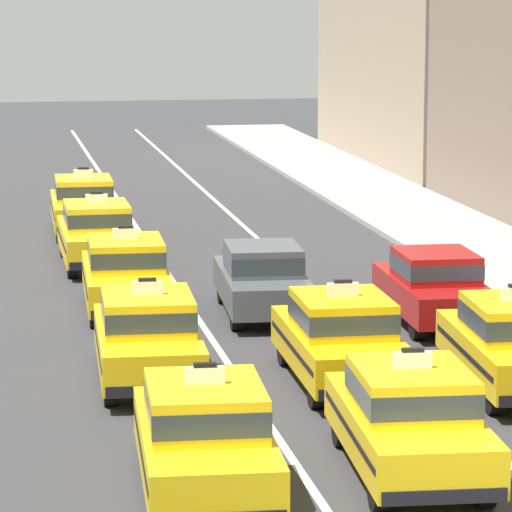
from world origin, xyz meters
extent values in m
cube|color=silver|center=(-1.60, 20.00, 0.00)|extent=(0.14, 80.00, 0.01)
cube|color=silver|center=(1.60, 20.00, 0.00)|extent=(0.14, 80.00, 0.01)
cylinder|color=black|center=(-3.81, 4.90, 0.32)|extent=(0.28, 0.65, 0.64)
cylinder|color=black|center=(-2.33, 4.82, 0.32)|extent=(0.28, 0.65, 0.64)
cylinder|color=black|center=(-3.98, 1.85, 0.32)|extent=(0.28, 0.65, 0.64)
cylinder|color=black|center=(-2.50, 1.76, 0.32)|extent=(0.28, 0.65, 0.64)
cube|color=yellow|center=(-3.16, 3.33, 0.67)|extent=(2.05, 4.59, 0.70)
cube|color=black|center=(-3.16, 3.33, 0.72)|extent=(2.05, 4.24, 0.10)
cube|color=yellow|center=(-3.16, 3.18, 1.34)|extent=(1.71, 2.19, 0.64)
cube|color=#2D3842|center=(-3.16, 3.18, 1.34)|extent=(1.74, 2.21, 0.35)
cube|color=white|center=(-3.16, 3.18, 1.78)|extent=(0.57, 0.15, 0.24)
cube|color=black|center=(-3.16, 3.18, 1.93)|extent=(0.33, 0.13, 0.06)
cube|color=black|center=(-3.03, 5.54, 0.42)|extent=(1.72, 0.24, 0.20)
cylinder|color=black|center=(-3.93, 11.35, 0.32)|extent=(0.27, 0.65, 0.64)
cylinder|color=black|center=(-2.46, 11.28, 0.32)|extent=(0.27, 0.65, 0.64)
cylinder|color=black|center=(-4.07, 8.29, 0.32)|extent=(0.27, 0.65, 0.64)
cylinder|color=black|center=(-2.59, 8.22, 0.32)|extent=(0.27, 0.65, 0.64)
cube|color=yellow|center=(-3.26, 9.78, 0.67)|extent=(1.99, 4.57, 0.70)
cube|color=black|center=(-3.26, 9.78, 0.72)|extent=(2.00, 4.22, 0.10)
cube|color=yellow|center=(-3.27, 9.64, 1.34)|extent=(1.69, 2.17, 0.64)
cube|color=#2D3842|center=(-3.27, 9.64, 1.34)|extent=(1.71, 2.19, 0.35)
cube|color=white|center=(-3.27, 9.64, 1.78)|extent=(0.56, 0.14, 0.24)
cube|color=black|center=(-3.27, 9.64, 1.93)|extent=(0.32, 0.12, 0.06)
cube|color=black|center=(-3.17, 11.99, 0.42)|extent=(1.71, 0.21, 0.20)
cube|color=black|center=(-3.36, 7.58, 0.42)|extent=(1.71, 0.21, 0.20)
cylinder|color=black|center=(-3.75, 17.55, 0.32)|extent=(0.26, 0.65, 0.64)
cylinder|color=black|center=(-2.27, 17.49, 0.32)|extent=(0.26, 0.65, 0.64)
cylinder|color=black|center=(-3.86, 14.49, 0.32)|extent=(0.26, 0.65, 0.64)
cylinder|color=black|center=(-2.39, 14.43, 0.32)|extent=(0.26, 0.65, 0.64)
cube|color=yellow|center=(-3.07, 15.99, 0.67)|extent=(1.97, 4.56, 0.70)
cube|color=black|center=(-3.07, 15.99, 0.72)|extent=(1.97, 4.21, 0.10)
cube|color=yellow|center=(-3.07, 15.84, 1.34)|extent=(1.68, 2.16, 0.64)
cube|color=#2D3842|center=(-3.07, 15.84, 1.34)|extent=(1.70, 2.18, 0.35)
cube|color=white|center=(-3.07, 15.84, 1.78)|extent=(0.56, 0.14, 0.24)
cube|color=black|center=(-3.07, 15.84, 1.93)|extent=(0.32, 0.12, 0.06)
cube|color=black|center=(-2.98, 18.20, 0.42)|extent=(1.71, 0.20, 0.20)
cube|color=black|center=(-3.15, 13.78, 0.42)|extent=(1.71, 0.20, 0.20)
cylinder|color=black|center=(-4.01, 23.30, 0.32)|extent=(0.24, 0.64, 0.64)
cylinder|color=black|center=(-2.53, 23.30, 0.32)|extent=(0.24, 0.64, 0.64)
cylinder|color=black|center=(-4.00, 20.24, 0.32)|extent=(0.24, 0.64, 0.64)
cylinder|color=black|center=(-2.52, 20.24, 0.32)|extent=(0.24, 0.64, 0.64)
cube|color=yellow|center=(-3.27, 21.77, 0.67)|extent=(1.81, 4.50, 0.70)
cube|color=black|center=(-3.27, 21.77, 0.72)|extent=(1.83, 4.14, 0.10)
cube|color=yellow|center=(-3.27, 21.62, 1.34)|extent=(1.60, 2.10, 0.64)
cube|color=#2D3842|center=(-3.27, 21.62, 1.34)|extent=(1.62, 2.12, 0.35)
cube|color=white|center=(-3.27, 21.62, 1.78)|extent=(0.56, 0.12, 0.24)
cube|color=black|center=(-3.27, 21.62, 1.93)|extent=(0.32, 0.11, 0.06)
cube|color=black|center=(-3.27, 23.98, 0.42)|extent=(1.71, 0.14, 0.20)
cube|color=black|center=(-3.26, 19.56, 0.42)|extent=(1.71, 0.14, 0.20)
cylinder|color=black|center=(-3.94, 28.76, 0.32)|extent=(0.25, 0.65, 0.64)
cylinder|color=black|center=(-2.46, 28.73, 0.32)|extent=(0.25, 0.65, 0.64)
cylinder|color=black|center=(-4.00, 25.70, 0.32)|extent=(0.25, 0.65, 0.64)
cylinder|color=black|center=(-2.53, 25.67, 0.32)|extent=(0.25, 0.65, 0.64)
cube|color=yellow|center=(-3.23, 27.21, 0.67)|extent=(1.90, 4.54, 0.70)
cube|color=black|center=(-3.23, 27.21, 0.72)|extent=(1.91, 4.18, 0.10)
cube|color=yellow|center=(-3.23, 27.06, 1.34)|extent=(1.64, 2.13, 0.64)
cube|color=#2D3842|center=(-3.23, 27.06, 1.34)|extent=(1.67, 2.15, 0.35)
cube|color=white|center=(-3.23, 27.06, 1.78)|extent=(0.56, 0.13, 0.24)
cube|color=black|center=(-3.23, 27.06, 1.93)|extent=(0.32, 0.12, 0.06)
cube|color=black|center=(-3.18, 29.42, 0.42)|extent=(1.71, 0.18, 0.20)
cube|color=black|center=(-3.28, 25.01, 0.42)|extent=(1.71, 0.18, 0.20)
cylinder|color=black|center=(-0.70, 5.26, 0.32)|extent=(0.28, 0.65, 0.64)
cylinder|color=black|center=(0.77, 5.17, 0.32)|extent=(0.28, 0.65, 0.64)
cylinder|color=black|center=(-0.89, 2.21, 0.32)|extent=(0.28, 0.65, 0.64)
cylinder|color=black|center=(0.58, 2.12, 0.32)|extent=(0.28, 0.65, 0.64)
cube|color=yellow|center=(-0.06, 3.69, 0.67)|extent=(2.08, 4.60, 0.70)
cube|color=black|center=(-0.06, 3.69, 0.72)|extent=(2.08, 4.25, 0.10)
cube|color=yellow|center=(-0.07, 3.54, 1.34)|extent=(1.73, 2.20, 0.64)
cube|color=#2D3842|center=(-0.07, 3.54, 1.34)|extent=(1.75, 2.22, 0.35)
cube|color=white|center=(-0.07, 3.54, 1.78)|extent=(0.57, 0.16, 0.24)
cube|color=black|center=(-0.07, 3.54, 1.93)|extent=(0.33, 0.13, 0.06)
cube|color=black|center=(0.08, 5.89, 0.42)|extent=(1.72, 0.25, 0.20)
cube|color=black|center=(-0.20, 1.48, 0.42)|extent=(1.72, 0.25, 0.20)
cylinder|color=black|center=(-0.54, 10.55, 0.32)|extent=(0.25, 0.65, 0.64)
cylinder|color=black|center=(0.93, 10.52, 0.32)|extent=(0.25, 0.65, 0.64)
cylinder|color=black|center=(-0.61, 7.50, 0.32)|extent=(0.25, 0.65, 0.64)
cylinder|color=black|center=(0.87, 7.46, 0.32)|extent=(0.25, 0.65, 0.64)
cube|color=yellow|center=(0.16, 9.01, 0.67)|extent=(1.90, 4.54, 0.70)
cube|color=black|center=(0.16, 9.01, 0.72)|extent=(1.91, 4.18, 0.10)
cube|color=yellow|center=(0.16, 8.86, 1.34)|extent=(1.65, 2.14, 0.64)
cube|color=#2D3842|center=(0.16, 8.86, 1.34)|extent=(1.67, 2.16, 0.35)
cube|color=white|center=(0.16, 8.86, 1.78)|extent=(0.56, 0.13, 0.24)
cube|color=black|center=(0.16, 8.86, 1.93)|extent=(0.32, 0.12, 0.06)
cube|color=black|center=(0.21, 11.22, 0.42)|extent=(1.71, 0.18, 0.20)
cube|color=black|center=(0.11, 6.80, 0.42)|extent=(1.71, 0.18, 0.20)
cylinder|color=black|center=(-0.80, 16.54, 0.32)|extent=(0.28, 0.65, 0.64)
cylinder|color=black|center=(0.65, 16.45, 0.32)|extent=(0.28, 0.65, 0.64)
cylinder|color=black|center=(-0.96, 13.70, 0.32)|extent=(0.28, 0.65, 0.64)
cylinder|color=black|center=(0.48, 13.62, 0.32)|extent=(0.28, 0.65, 0.64)
cube|color=#4C5156|center=(-0.16, 15.08, 0.65)|extent=(2.01, 4.40, 0.66)
cube|color=#4C5156|center=(-0.16, 14.98, 1.28)|extent=(1.67, 1.99, 0.60)
cube|color=#2D3842|center=(-0.16, 14.98, 1.28)|extent=(1.69, 2.01, 0.33)
cylinder|color=black|center=(2.47, 9.64, 0.32)|extent=(0.29, 0.66, 0.64)
cylinder|color=black|center=(2.25, 6.59, 0.32)|extent=(0.29, 0.66, 0.64)
cube|color=black|center=(3.26, 10.26, 0.42)|extent=(1.72, 0.26, 0.20)
cylinder|color=black|center=(2.63, 15.05, 0.32)|extent=(0.26, 0.65, 0.64)
cylinder|color=black|center=(4.07, 15.00, 0.32)|extent=(0.26, 0.65, 0.64)
cylinder|color=black|center=(2.53, 12.21, 0.32)|extent=(0.26, 0.65, 0.64)
cylinder|color=black|center=(3.98, 12.16, 0.32)|extent=(0.26, 0.65, 0.64)
cube|color=maroon|center=(3.30, 13.61, 0.65)|extent=(1.90, 4.36, 0.66)
cube|color=maroon|center=(3.30, 13.51, 1.28)|extent=(1.62, 1.95, 0.60)
cube|color=#2D3842|center=(3.30, 13.51, 1.28)|extent=(1.64, 1.97, 0.33)
camera|label=1|loc=(-6.15, -17.44, 7.12)|focal=108.07mm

